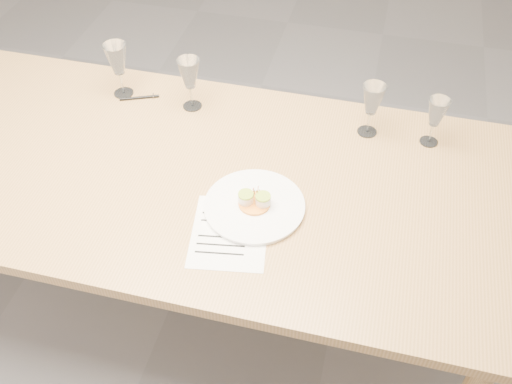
% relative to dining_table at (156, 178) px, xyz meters
% --- Properties ---
extents(ground, '(7.00, 7.00, 0.00)m').
position_rel_dining_table_xyz_m(ground, '(0.00, 0.00, -0.68)').
color(ground, slate).
rests_on(ground, ground).
extents(dining_table, '(2.40, 1.00, 0.75)m').
position_rel_dining_table_xyz_m(dining_table, '(0.00, 0.00, 0.00)').
color(dining_table, '#AD824B').
rests_on(dining_table, ground).
extents(dinner_plate, '(0.31, 0.31, 0.08)m').
position_rel_dining_table_xyz_m(dinner_plate, '(0.37, -0.11, 0.08)').
color(dinner_plate, white).
rests_on(dinner_plate, dining_table).
extents(recipe_sheet, '(0.27, 0.32, 0.00)m').
position_rel_dining_table_xyz_m(recipe_sheet, '(0.33, -0.23, 0.07)').
color(recipe_sheet, white).
rests_on(recipe_sheet, dining_table).
extents(ballpoint_pen, '(0.14, 0.07, 0.01)m').
position_rel_dining_table_xyz_m(ballpoint_pen, '(-0.18, 0.33, 0.07)').
color(ballpoint_pen, black).
rests_on(ballpoint_pen, dining_table).
extents(wine_glass_0, '(0.08, 0.08, 0.21)m').
position_rel_dining_table_xyz_m(wine_glass_0, '(-0.25, 0.34, 0.21)').
color(wine_glass_0, white).
rests_on(wine_glass_0, dining_table).
extents(wine_glass_1, '(0.08, 0.08, 0.20)m').
position_rel_dining_table_xyz_m(wine_glass_1, '(0.03, 0.33, 0.21)').
color(wine_glass_1, white).
rests_on(wine_glass_1, dining_table).
extents(wine_glass_2, '(0.08, 0.08, 0.20)m').
position_rel_dining_table_xyz_m(wine_glass_2, '(0.67, 0.34, 0.20)').
color(wine_glass_2, white).
rests_on(wine_glass_2, dining_table).
extents(wine_glass_3, '(0.07, 0.07, 0.18)m').
position_rel_dining_table_xyz_m(wine_glass_3, '(0.89, 0.34, 0.19)').
color(wine_glass_3, white).
rests_on(wine_glass_3, dining_table).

